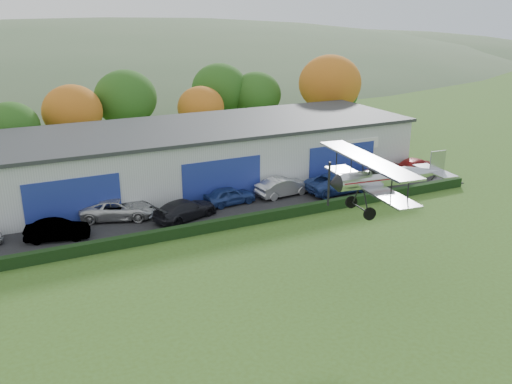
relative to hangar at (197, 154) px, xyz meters
name	(u,v)px	position (x,y,z in m)	size (l,w,h in m)	color
ground	(306,358)	(-5.00, -27.98, -2.66)	(300.00, 300.00, 0.00)	#3B571B
apron	(205,208)	(-2.00, -6.98, -2.63)	(48.00, 9.00, 0.05)	black
hedge	(228,223)	(-2.00, -11.78, -2.26)	(46.00, 0.60, 0.80)	black
hangar	(197,154)	(0.00, 0.00, 0.00)	(40.60, 12.60, 5.30)	#B2B7BC
tree_belt	(118,105)	(-4.15, 12.64, 2.95)	(75.70, 13.22, 10.12)	#3D2614
distant_hills	(20,119)	(-9.38, 112.02, -15.70)	(430.00, 196.00, 56.00)	#4C6642
car_1	(57,230)	(-13.60, -8.53, -1.89)	(1.52, 4.37, 1.44)	gray
car_2	(118,209)	(-8.86, -6.33, -1.82)	(2.60, 5.64, 1.57)	silver
car_3	(185,209)	(-4.21, -8.65, -1.84)	(2.13, 5.25, 1.52)	black
car_4	(230,196)	(0.15, -7.16, -1.86)	(1.76, 4.36, 1.49)	navy
car_5	(283,186)	(5.20, -7.18, -1.79)	(1.73, 4.96, 1.64)	silver
car_6	(338,183)	(9.96, -8.44, -1.77)	(2.78, 6.04, 1.68)	navy
car_7	(378,177)	(14.33, -8.48, -1.78)	(2.31, 5.69, 1.65)	gray
car_8	(415,166)	(19.72, -7.31, -1.79)	(2.28, 5.61, 1.63)	maroon
biplane	(383,176)	(2.50, -23.42, 4.01)	(7.50, 8.61, 3.21)	silver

